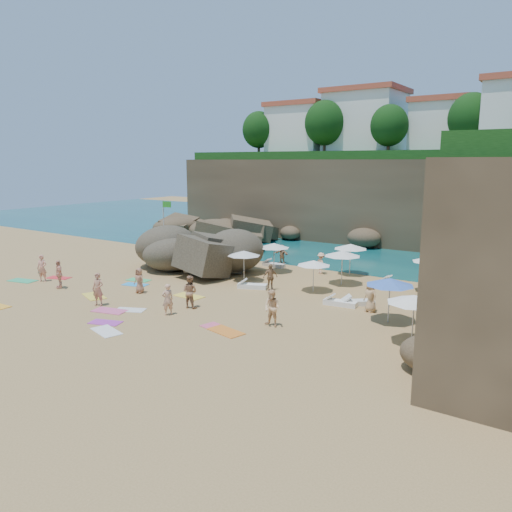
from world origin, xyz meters
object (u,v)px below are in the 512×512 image
Objects in this scene: lounger_0 at (274,265)px; person_stand_2 at (321,263)px; person_stand_3 at (270,277)px; person_stand_6 at (168,299)px; flag_pole at (165,219)px; parasol_0 at (351,246)px; parasol_2 at (314,263)px; parasol_1 at (274,246)px; person_stand_4 at (371,296)px; rock_outcrop at (192,269)px; person_stand_1 at (190,292)px; person_stand_0 at (42,268)px; person_stand_5 at (282,254)px.

person_stand_2 reaches higher than lounger_0.
person_stand_3 is 1.01× the size of person_stand_6.
flag_pole is 3.02× the size of person_stand_2.
parasol_0 is 1.39× the size of person_stand_3.
parasol_2 is (16.85, -4.45, -1.14)m from flag_pole.
parasol_1 is 1.34× the size of person_stand_3.
person_stand_4 reaches higher than person_stand_2.
flag_pole is at bearing 149.18° from rock_outcrop.
person_stand_4 is (14.98, -2.67, 0.84)m from rock_outcrop.
lounger_0 is at bearing 1.50° from flag_pole.
person_stand_3 is (-2.33, -1.25, -0.95)m from parasol_2.
parasol_0 is at bearing 90.36° from parasol_2.
parasol_0 reaches higher than person_stand_1.
person_stand_4 reaches higher than person_stand_6.
parasol_0 reaches higher than person_stand_0.
parasol_2 reaches higher than person_stand_2.
person_stand_5 reaches higher than lounger_0.
person_stand_3 reaches higher than person_stand_2.
parasol_1 is at bearing -149.72° from person_stand_6.
person_stand_3 is at bearing -114.44° from person_stand_1.
person_stand_5 is at bearing -89.13° from person_stand_1.
person_stand_0 is at bearing -138.00° from person_stand_4.
person_stand_2 reaches higher than person_stand_5.
flag_pole is at bearing -49.64° from person_stand_1.
person_stand_4 is (6.30, -6.61, 0.08)m from person_stand_2.
rock_outcrop reaches higher than lounger_0.
person_stand_4 is 13.41m from person_stand_5.
parasol_0 is 20.88m from person_stand_0.
parasol_1 reaches higher than person_stand_2.
person_stand_4 is (4.50, -7.50, -1.17)m from parasol_0.
parasol_1 is 10.75m from person_stand_4.
flag_pole reaches higher than person_stand_4.
person_stand_3 is (2.55, -4.45, -1.10)m from parasol_1.
person_stand_0 reaches higher than lounger_0.
person_stand_2 is at bearing 12.70° from person_stand_0.
person_stand_6 reaches higher than person_stand_5.
person_stand_1 is 1.07× the size of person_stand_4.
flag_pole is 2.56× the size of person_stand_0.
lounger_0 is at bearing -73.33° from person_stand_5.
person_stand_1 is (12.10, 1.02, 0.01)m from person_stand_0.
person_stand_3 is at bearing -60.15° from parasol_1.
person_stand_4 is at bearing -10.09° from rock_outcrop.
person_stand_1 reaches higher than person_stand_5.
rock_outcrop is at bearing 52.16° from person_stand_2.
person_stand_2 is (4.04, -0.12, 0.62)m from lounger_0.
parasol_1 is at bearing 146.75° from parasol_2.
rock_outcrop is at bearing -30.82° from flag_pole.
parasol_2 is (10.52, -0.68, 1.79)m from rock_outcrop.
parasol_0 is 1.13× the size of parasol_2.
person_stand_4 is at bearing -29.96° from lounger_0.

